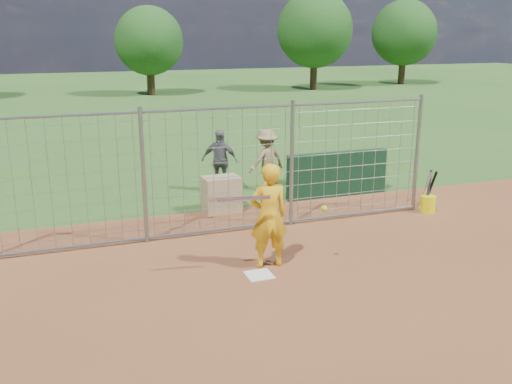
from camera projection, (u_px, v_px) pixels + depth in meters
name	position (u px, v px, depth m)	size (l,w,h in m)	color
ground	(255.00, 271.00, 9.65)	(100.00, 100.00, 0.00)	#2D591E
infield_dirt	(338.00, 365.00, 6.93)	(18.00, 18.00, 0.00)	brown
home_plate	(259.00, 275.00, 9.46)	(0.43, 0.43, 0.02)	silver
dugout_wall	(337.00, 174.00, 13.86)	(2.60, 0.20, 1.10)	#11381E
batter	(269.00, 216.00, 9.60)	(0.67, 0.44, 1.83)	#EBAE14
bystander_b	(220.00, 161.00, 14.25)	(0.92, 0.38, 1.57)	#5B5B60
bystander_c	(267.00, 160.00, 14.31)	(1.01, 0.58, 1.56)	#937B50
equipment_bin	(221.00, 194.00, 12.72)	(0.80, 0.55, 0.80)	tan
equipment_in_play	(264.00, 201.00, 9.20)	(1.86, 0.25, 0.36)	silver
bucket_with_bats	(428.00, 202.00, 12.70)	(0.34, 0.39, 0.98)	#F3EE0C
backstop_fence	(221.00, 172.00, 11.11)	(9.08, 0.08, 2.60)	gray
tree_line	(150.00, 34.00, 35.12)	(44.66, 6.72, 6.48)	#3F2B19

